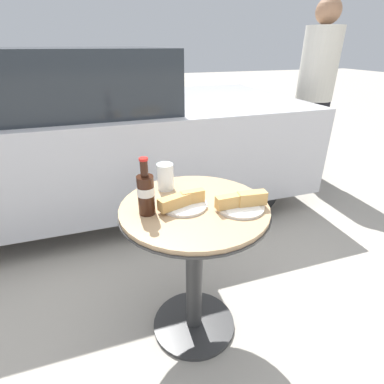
# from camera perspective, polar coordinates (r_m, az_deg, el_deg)

# --- Properties ---
(ground_plane) EXTENTS (30.00, 30.00, 0.00)m
(ground_plane) POSITION_cam_1_polar(r_m,az_deg,el_deg) (1.80, 0.36, -23.86)
(ground_plane) COLOR #A8A093
(bistro_table) EXTENTS (0.67, 0.67, 0.75)m
(bistro_table) POSITION_cam_1_polar(r_m,az_deg,el_deg) (1.43, 0.42, -10.33)
(bistro_table) COLOR #333333
(bistro_table) RESTS_ON ground_plane
(cola_bottle_left) EXTENTS (0.07, 0.07, 0.24)m
(cola_bottle_left) POSITION_cam_1_polar(r_m,az_deg,el_deg) (1.22, -8.74, -0.17)
(cola_bottle_left) COLOR #33190F
(cola_bottle_left) RESTS_ON bistro_table
(drinking_glass) EXTENTS (0.08, 0.08, 0.13)m
(drinking_glass) POSITION_cam_1_polar(r_m,az_deg,el_deg) (1.44, -5.10, 2.71)
(drinking_glass) COLOR silver
(drinking_glass) RESTS_ON bistro_table
(lunch_plate_near) EXTENTS (0.22, 0.20, 0.07)m
(lunch_plate_near) POSITION_cam_1_polar(r_m,az_deg,el_deg) (1.29, -1.79, -1.98)
(lunch_plate_near) COLOR silver
(lunch_plate_near) RESTS_ON bistro_table
(lunch_plate_far) EXTENTS (0.23, 0.21, 0.07)m
(lunch_plate_far) POSITION_cam_1_polar(r_m,az_deg,el_deg) (1.30, 9.36, -2.05)
(lunch_plate_far) COLOR silver
(lunch_plate_far) RESTS_ON bistro_table
(parked_car) EXTENTS (3.92, 1.68, 1.36)m
(parked_car) POSITION_cam_1_polar(r_m,az_deg,el_deg) (2.85, -21.44, 9.82)
(parked_car) COLOR #B7B7BC
(parked_car) RESTS_ON ground_plane
(pedestrian) EXTENTS (0.36, 0.36, 1.78)m
(pedestrian) POSITION_cam_1_polar(r_m,az_deg,el_deg) (3.52, 22.49, 18.34)
(pedestrian) COLOR black
(pedestrian) RESTS_ON ground_plane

